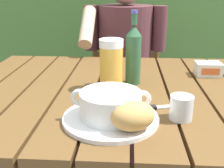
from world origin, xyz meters
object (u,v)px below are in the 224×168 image
at_px(soup_bowl, 111,104).
at_px(beer_bottle, 133,54).
at_px(table_knife, 155,107).
at_px(butter_tub, 208,69).
at_px(chair_near_diner, 125,81).
at_px(serving_plate, 111,118).
at_px(bread_roll, 133,116).
at_px(person_eating, 124,56).
at_px(beer_glass, 111,64).
at_px(water_glass_small, 181,108).

distance_m(soup_bowl, beer_bottle, 0.32).
bearing_deg(table_knife, butter_tub, 54.67).
height_order(chair_near_diner, serving_plate, chair_near_diner).
bearing_deg(bread_roll, chair_near_diner, 91.77).
relative_size(chair_near_diner, soup_bowl, 4.45).
relative_size(chair_near_diner, serving_plate, 3.66).
bearing_deg(soup_bowl, beer_bottle, 78.58).
bearing_deg(serving_plate, chair_near_diner, 88.90).
distance_m(bread_roll, table_knife, 0.17).
distance_m(soup_bowl, table_knife, 0.16).
height_order(chair_near_diner, person_eating, person_eating).
bearing_deg(soup_bowl, person_eating, 88.84).
distance_m(serving_plate, beer_glass, 0.26).
relative_size(soup_bowl, water_glass_small, 3.19).
xyz_separation_m(bread_roll, beer_glass, (-0.07, 0.32, 0.04)).
height_order(person_eating, serving_plate, person_eating).
xyz_separation_m(chair_near_diner, beer_bottle, (0.04, -0.83, 0.40)).
relative_size(soup_bowl, butter_tub, 2.16).
height_order(chair_near_diner, water_glass_small, chair_near_diner).
distance_m(chair_near_diner, butter_tub, 0.85).
bearing_deg(bread_roll, person_eating, 92.28).
bearing_deg(butter_tub, soup_bowl, -131.13).
bearing_deg(serving_plate, person_eating, 88.84).
distance_m(serving_plate, table_knife, 0.15).
relative_size(bread_roll, beer_glass, 0.76).
height_order(serving_plate, soup_bowl, soup_bowl).
height_order(chair_near_diner, butter_tub, chair_near_diner).
height_order(water_glass_small, butter_tub, water_glass_small).
xyz_separation_m(chair_near_diner, bread_roll, (0.04, -1.21, 0.33)).
distance_m(chair_near_diner, table_knife, 1.10).
xyz_separation_m(soup_bowl, beer_glass, (-0.01, 0.25, 0.04)).
xyz_separation_m(serving_plate, soup_bowl, (-0.00, -0.00, 0.04)).
bearing_deg(butter_tub, person_eating, 124.58).
xyz_separation_m(chair_near_diner, butter_tub, (0.35, -0.71, 0.31)).
xyz_separation_m(serving_plate, water_glass_small, (0.19, 0.02, 0.03)).
xyz_separation_m(soup_bowl, water_glass_small, (0.19, 0.02, -0.02)).
relative_size(serving_plate, beer_glass, 1.48).
bearing_deg(water_glass_small, beer_bottle, 114.30).
xyz_separation_m(person_eating, butter_tub, (0.35, -0.51, 0.08)).
distance_m(serving_plate, beer_bottle, 0.33).
relative_size(beer_glass, butter_tub, 1.77).
distance_m(person_eating, table_knife, 0.87).
bearing_deg(beer_glass, table_knife, -49.10).
relative_size(soup_bowl, beer_bottle, 0.81).
distance_m(chair_near_diner, water_glass_small, 1.18).
bearing_deg(bread_roll, beer_glass, 103.10).
bearing_deg(table_knife, beer_bottle, 106.07).
xyz_separation_m(serving_plate, bread_roll, (0.06, -0.07, 0.04)).
bearing_deg(bread_roll, water_glass_small, 33.52).
relative_size(serving_plate, water_glass_small, 3.88).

